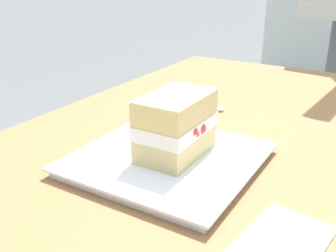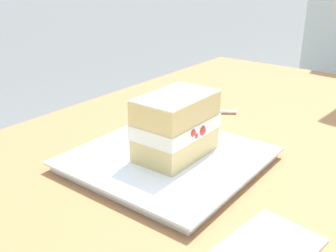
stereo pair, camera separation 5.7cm
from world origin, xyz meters
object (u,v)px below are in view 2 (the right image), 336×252
object	(u,v)px
patio_table	(221,220)
dessert_plate	(168,159)
dessert_fork	(189,111)
cake_slice	(176,126)
paper_napkin	(265,251)

from	to	relation	value
patio_table	dessert_plate	xyz separation A→B (m)	(0.06, -0.07, 0.11)
dessert_fork	cake_slice	bearing A→B (deg)	29.52
cake_slice	paper_napkin	world-z (taller)	cake_slice
dessert_fork	patio_table	bearing A→B (deg)	48.78
cake_slice	dessert_fork	world-z (taller)	cake_slice
patio_table	paper_napkin	xyz separation A→B (m)	(0.15, 0.14, 0.11)
patio_table	dessert_plate	size ratio (longest dim) A/B	5.13
paper_napkin	dessert_fork	bearing A→B (deg)	-134.72
patio_table	dessert_fork	xyz separation A→B (m)	(-0.15, -0.17, 0.11)
patio_table	cake_slice	bearing A→B (deg)	-49.37
patio_table	paper_napkin	world-z (taller)	paper_napkin
dessert_fork	paper_napkin	distance (m)	0.43
patio_table	cake_slice	distance (m)	0.19
dessert_plate	cake_slice	bearing A→B (deg)	136.72
cake_slice	dessert_fork	size ratio (longest dim) A/B	0.84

